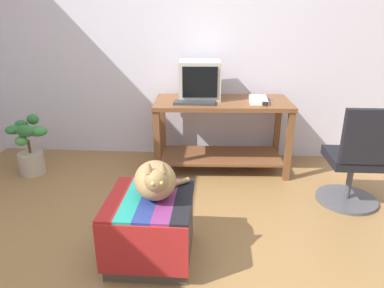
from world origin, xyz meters
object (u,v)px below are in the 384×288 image
object	(u,v)px
keyboard	(195,103)
potted_plant	(29,149)
stapler	(262,103)
ottoman_with_blanket	(151,228)
desk	(222,123)
cat	(156,180)
office_chair	(355,163)
tv_monitor	(200,80)
book	(258,100)

from	to	relation	value
keyboard	potted_plant	bearing A→B (deg)	-174.82
stapler	ottoman_with_blanket	bearing A→B (deg)	-177.64
desk	potted_plant	distance (m)	1.97
desk	stapler	xyz separation A→B (m)	(0.38, -0.16, 0.26)
ottoman_with_blanket	potted_plant	world-z (taller)	potted_plant
stapler	potted_plant	bearing A→B (deg)	127.81
cat	office_chair	world-z (taller)	office_chair
tv_monitor	ottoman_with_blanket	world-z (taller)	tv_monitor
book	cat	xyz separation A→B (m)	(-0.79, -1.44, -0.19)
cat	stapler	bearing A→B (deg)	44.78
ottoman_with_blanket	office_chair	distance (m)	1.79
desk	office_chair	xyz separation A→B (m)	(1.11, -0.68, -0.12)
desk	tv_monitor	distance (m)	0.49
potted_plant	stapler	world-z (taller)	stapler
keyboard	ottoman_with_blanket	size ratio (longest dim) A/B	0.68
tv_monitor	book	distance (m)	0.62
ottoman_with_blanket	stapler	size ratio (longest dim) A/B	5.38
tv_monitor	office_chair	size ratio (longest dim) A/B	0.48
potted_plant	cat	bearing A→B (deg)	-38.56
book	stapler	size ratio (longest dim) A/B	2.69
ottoman_with_blanket	cat	world-z (taller)	cat
tv_monitor	book	world-z (taller)	tv_monitor
tv_monitor	potted_plant	distance (m)	1.86
keyboard	office_chair	size ratio (longest dim) A/B	0.45
tv_monitor	office_chair	world-z (taller)	tv_monitor
book	cat	size ratio (longest dim) A/B	0.69
keyboard	ottoman_with_blanket	world-z (taller)	keyboard
tv_monitor	keyboard	bearing A→B (deg)	-101.75
cat	book	bearing A→B (deg)	47.86
book	office_chair	distance (m)	1.07
keyboard	office_chair	distance (m)	1.52
ottoman_with_blanket	stapler	distance (m)	1.67
book	ottoman_with_blanket	world-z (taller)	book
desk	cat	bearing A→B (deg)	-109.28
desk	cat	distance (m)	1.54
keyboard	office_chair	bearing A→B (deg)	-19.91
keyboard	desk	bearing A→B (deg)	30.51
potted_plant	office_chair	size ratio (longest dim) A/B	0.69
ottoman_with_blanket	cat	distance (m)	0.35
desk	ottoman_with_blanket	xyz separation A→B (m)	(-0.48, -1.49, -0.28)
book	office_chair	world-z (taller)	office_chair
desk	cat	size ratio (longest dim) A/B	3.21
desk	ottoman_with_blanket	distance (m)	1.59
keyboard	cat	distance (m)	1.34
tv_monitor	office_chair	bearing A→B (deg)	-32.72
tv_monitor	book	xyz separation A→B (m)	(0.58, -0.12, -0.16)
office_chair	keyboard	bearing A→B (deg)	-21.36
tv_monitor	desk	bearing A→B (deg)	-24.05
book	potted_plant	world-z (taller)	book
desk	cat	world-z (taller)	cat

